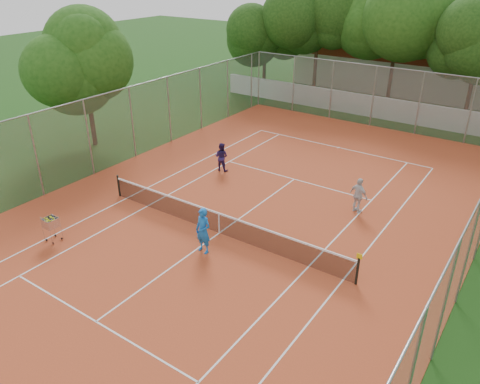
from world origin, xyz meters
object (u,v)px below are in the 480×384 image
Objects in this scene: clubhouse at (401,61)px; player_far_right at (359,196)px; player_near at (203,231)px; tennis_net at (219,223)px; ball_hopper at (52,229)px; player_far_left at (221,157)px.

clubhouse is 10.11× the size of player_far_right.
clubhouse is at bearing -57.17° from player_far_right.
tennis_net is at bearing 106.91° from player_near.
clubhouse is 33.42m from ball_hopper.
ball_hopper is (-3.11, -33.23, -1.62)m from clubhouse.
tennis_net is 10.64× the size of ball_hopper.
player_near is (0.32, -1.41, 0.44)m from tennis_net.
clubhouse reaches higher than ball_hopper.
player_far_right is at bearing 38.82° from ball_hopper.
ball_hopper is at bearing 64.30° from player_far_right.
player_far_right is (3.64, 6.37, -0.11)m from player_near.
player_near is (2.32, -30.41, -1.25)m from clubhouse.
ball_hopper is at bearing 72.26° from player_far_left.
tennis_net is 29.12m from clubhouse.
tennis_net is 6.35m from player_far_right.
clubhouse is 10.67× the size of player_far_left.
player_far_left reaches higher than ball_hopper.
player_far_right is at bearing 168.53° from player_far_left.
clubhouse is 8.86× the size of player_near.
player_near reaches higher than tennis_net.
player_near reaches higher than player_far_left.
player_far_left is (-4.08, 6.62, -0.16)m from player_near.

